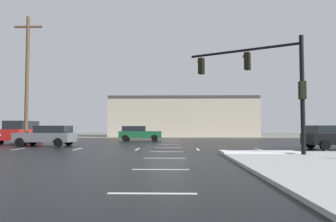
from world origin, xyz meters
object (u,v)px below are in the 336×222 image
Objects in this scene: suv_red at (21,131)px; utility_pole_far at (27,78)px; sedan_green at (139,133)px; sedan_grey at (47,135)px; traffic_signal_mast at (267,76)px.

utility_pole_far is at bearing 30.28° from suv_red.
utility_pole_far reaches higher than sedan_green.
utility_pole_far reaches higher than sedan_grey.
sedan_grey is 4.73m from utility_pole_far.
utility_pole_far reaches higher than suv_red.
utility_pole_far is (-16.40, 7.50, 1.12)m from traffic_signal_mast.
sedan_green is at bearing 118.60° from suv_red.
suv_red is at bearing -40.02° from sedan_grey.
sedan_green is at bearing -116.23° from sedan_grey.
utility_pole_far is at bearing -129.66° from sedan_green.
traffic_signal_mast reaches higher than suv_red.
sedan_green is 0.45× the size of utility_pole_far.
sedan_grey and sedan_green have the same top height.
suv_red reaches higher than sedan_green.
suv_red is 11.49m from sedan_green.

